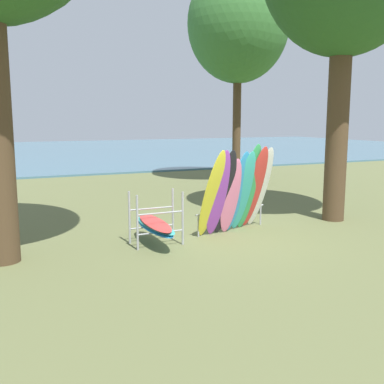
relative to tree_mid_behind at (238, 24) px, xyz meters
The scene contains 5 objects.
ground_plane 12.28m from the tree_mid_behind, 120.15° to the right, with size 80.00×80.00×0.00m, color #60663D.
lake_water 24.69m from the tree_mid_behind, 102.32° to the left, with size 80.00×36.00×0.10m, color #477084.
tree_mid_behind is the anchor object (origin of this frame).
leaning_board_pile 11.38m from the tree_mid_behind, 119.96° to the right, with size 2.40×1.41×2.30m.
board_storage_rack 12.93m from the tree_mid_behind, 129.86° to the right, with size 1.15×2.13×1.25m.
Camera 1 is at (-5.64, -9.68, 2.92)m, focal length 42.81 mm.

